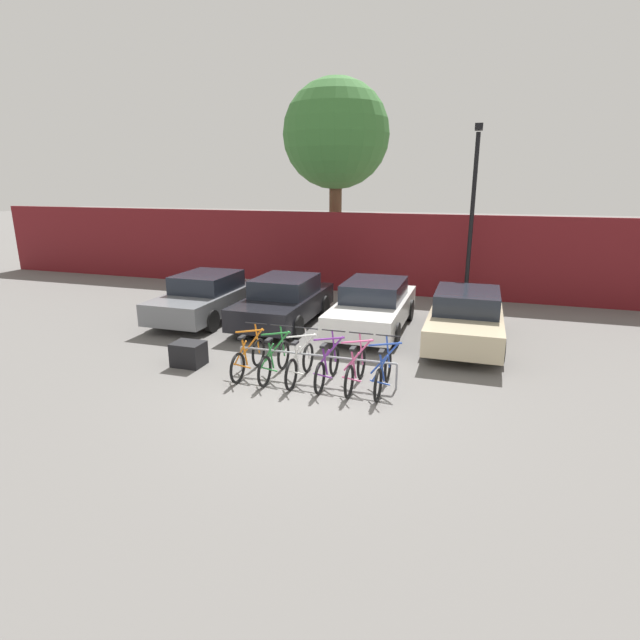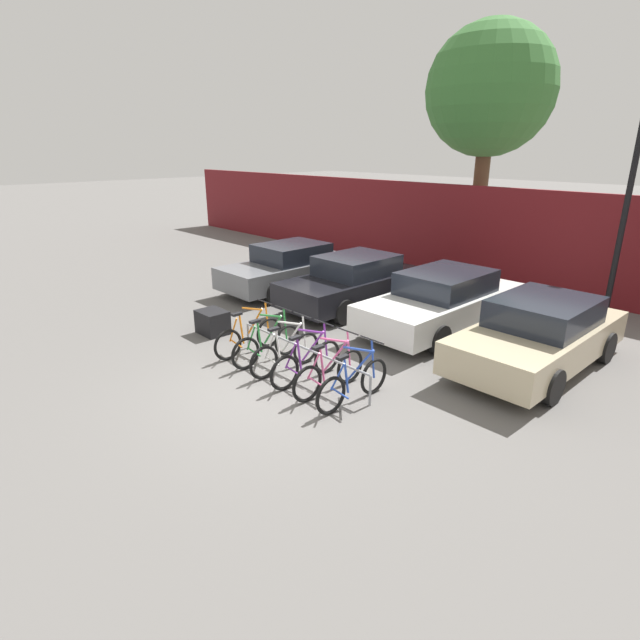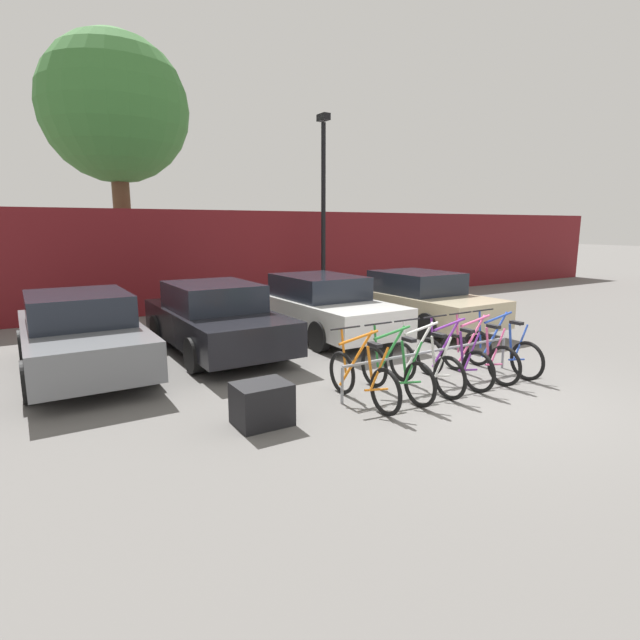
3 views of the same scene
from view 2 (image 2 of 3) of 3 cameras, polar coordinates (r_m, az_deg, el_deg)
The scene contains 16 objects.
ground_plane at distance 9.17m, azimuth -4.57°, elevation -7.63°, with size 120.00×120.00×0.00m, color #605E5B.
hoarding_wall at distance 16.14m, azimuth 22.85°, elevation 8.30°, with size 36.00×0.16×2.98m, color maroon.
bike_rack at distance 9.49m, azimuth -2.14°, elevation -3.42°, with size 3.53×0.04×0.57m.
bicycle_orange at distance 10.54m, azimuth -8.10°, elevation -1.86°, with size 0.68×1.71×1.05m.
bicycle_green at distance 10.08m, azimuth -6.07°, elevation -2.78°, with size 0.68×1.71×1.05m.
bicycle_white at distance 9.65m, azimuth -3.95°, elevation -3.75°, with size 0.68×1.71×1.05m.
bicycle_purple at distance 9.22m, azimuth -1.54°, elevation -4.83°, with size 0.68×1.71×1.05m.
bicycle_pink at distance 8.82m, azimuth 1.09°, elevation -6.00°, with size 0.68×1.71×1.05m.
bicycle_blue at distance 8.46m, azimuth 3.83°, elevation -7.20°, with size 0.68×1.71×1.05m.
car_grey at distance 15.13m, azimuth -3.48°, elevation 6.03°, with size 1.91×4.27×1.40m.
car_black at distance 13.50m, azimuth 3.94°, elevation 4.40°, with size 1.91×4.29×1.40m.
car_white at distance 12.11m, azimuth 13.83°, elevation 2.15°, with size 1.91×4.58×1.40m.
car_beige at distance 10.57m, azimuth 23.78°, elevation -1.49°, with size 1.91×4.35×1.40m.
lamp_post at distance 14.11m, azimuth 31.95°, elevation 12.91°, with size 0.24×0.44×5.83m.
cargo_crate at distance 11.84m, azimuth -12.17°, elevation -0.24°, with size 0.70×0.56×0.55m, color black.
tree_behind_hoarding at distance 18.86m, azimuth 18.86°, elevation 23.45°, with size 4.23×4.23×8.00m.
Camera 2 is at (6.44, -5.05, 4.14)m, focal length 28.00 mm.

